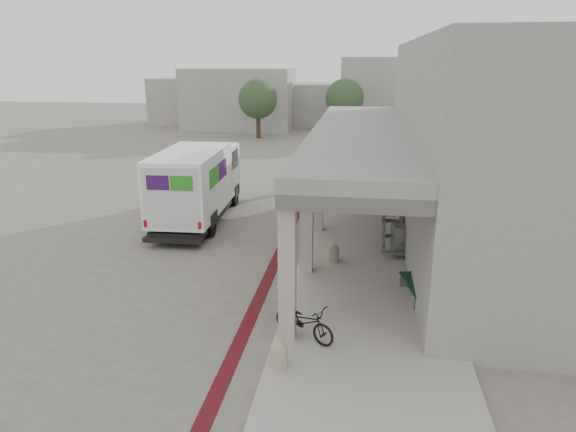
% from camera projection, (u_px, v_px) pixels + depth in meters
% --- Properties ---
extents(ground, '(120.00, 120.00, 0.00)m').
position_uv_depth(ground, '(237.00, 276.00, 15.75)').
color(ground, '#645F56').
rests_on(ground, ground).
extents(bike_lane_stripe, '(0.35, 40.00, 0.01)m').
position_uv_depth(bike_lane_stripe, '(279.00, 254.00, 17.50)').
color(bike_lane_stripe, '#4F0F15').
rests_on(bike_lane_stripe, ground).
extents(sidewalk, '(4.40, 28.00, 0.12)m').
position_uv_depth(sidewalk, '(368.00, 282.00, 15.18)').
color(sidewalk, '#9D968D').
rests_on(sidewalk, ground).
extents(transit_building, '(7.60, 17.00, 7.00)m').
position_uv_depth(transit_building, '(453.00, 147.00, 18.06)').
color(transit_building, gray).
rests_on(transit_building, ground).
extents(distant_backdrop, '(28.00, 10.00, 6.50)m').
position_uv_depth(distant_backdrop, '(296.00, 98.00, 49.28)').
color(distant_backdrop, gray).
rests_on(distant_backdrop, ground).
extents(tree_left, '(3.20, 3.20, 4.80)m').
position_uv_depth(tree_left, '(258.00, 99.00, 41.98)').
color(tree_left, '#38281C').
rests_on(tree_left, ground).
extents(tree_mid, '(3.20, 3.20, 4.80)m').
position_uv_depth(tree_mid, '(345.00, 98.00, 42.90)').
color(tree_mid, '#38281C').
rests_on(tree_mid, ground).
extents(tree_right, '(3.20, 3.20, 4.80)m').
position_uv_depth(tree_right, '(445.00, 100.00, 40.85)').
color(tree_right, '#38281C').
rests_on(tree_right, ground).
extents(fedex_truck, '(2.47, 7.13, 3.01)m').
position_uv_depth(fedex_truck, '(197.00, 182.00, 20.67)').
color(fedex_truck, black).
rests_on(fedex_truck, ground).
extents(bench, '(0.67, 1.74, 0.40)m').
position_uv_depth(bench, '(413.00, 287.00, 13.99)').
color(bench, slate).
rests_on(bench, sidewalk).
extents(bollard_near, '(0.39, 0.39, 0.58)m').
position_uv_depth(bollard_near, '(279.00, 354.00, 10.83)').
color(bollard_near, tan).
rests_on(bollard_near, sidewalk).
extents(bollard_far, '(0.38, 0.38, 0.57)m').
position_uv_depth(bollard_far, '(333.00, 253.00, 16.49)').
color(bollard_far, gray).
rests_on(bollard_far, sidewalk).
extents(utility_cabinet, '(0.55, 0.66, 0.96)m').
position_uv_depth(utility_cabinet, '(399.00, 239.00, 17.12)').
color(utility_cabinet, gray).
rests_on(utility_cabinet, sidewalk).
extents(bicycle_black, '(1.71, 1.30, 0.86)m').
position_uv_depth(bicycle_black, '(304.00, 322.00, 11.88)').
color(bicycle_black, black).
rests_on(bicycle_black, sidewalk).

